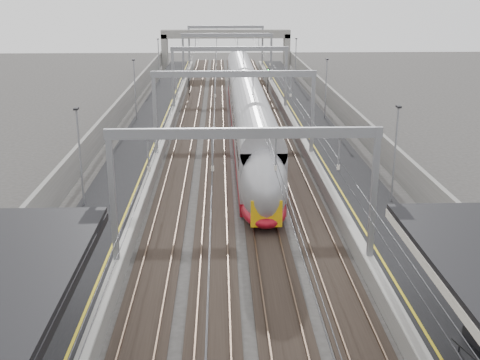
{
  "coord_description": "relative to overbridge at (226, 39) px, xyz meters",
  "views": [
    {
      "loc": [
        -1.12,
        -5.28,
        13.84
      ],
      "look_at": [
        0.0,
        27.84,
        3.17
      ],
      "focal_mm": 45.0,
      "sensor_mm": 36.0,
      "label": 1
    }
  ],
  "objects": [
    {
      "name": "wall_left",
      "position": [
        -11.2,
        -55.0,
        -3.71
      ],
      "size": [
        0.3,
        120.0,
        3.2
      ],
      "primitive_type": "cube",
      "color": "slate",
      "rests_on": "ground"
    },
    {
      "name": "bench",
      "position": [
        7.9,
        -87.05,
        -3.73
      ],
      "size": [
        0.93,
        1.92,
        0.96
      ],
      "color": "black",
      "rests_on": "platform_right"
    },
    {
      "name": "signal_red_far",
      "position": [
        5.4,
        -24.28,
        -2.89
      ],
      "size": [
        0.32,
        0.32,
        3.48
      ],
      "color": "black",
      "rests_on": "ground"
    },
    {
      "name": "platform_left",
      "position": [
        -8.0,
        -55.0,
        -4.81
      ],
      "size": [
        4.0,
        120.0,
        1.0
      ],
      "primitive_type": "cube",
      "color": "black",
      "rests_on": "ground"
    },
    {
      "name": "tracks",
      "position": [
        0.0,
        -55.0,
        -5.26
      ],
      "size": [
        11.4,
        140.0,
        0.2
      ],
      "color": "black",
      "rests_on": "ground"
    },
    {
      "name": "overbridge",
      "position": [
        0.0,
        0.0,
        0.0
      ],
      "size": [
        22.0,
        2.2,
        6.9
      ],
      "color": "slate",
      "rests_on": "ground"
    },
    {
      "name": "signal_green",
      "position": [
        -5.2,
        -25.29,
        -2.89
      ],
      "size": [
        0.32,
        0.32,
        3.48
      ],
      "color": "black",
      "rests_on": "ground"
    },
    {
      "name": "overhead_line",
      "position": [
        0.0,
        -48.38,
        0.83
      ],
      "size": [
        13.0,
        140.0,
        6.6
      ],
      "color": "gray",
      "rests_on": "platform_left"
    },
    {
      "name": "platform_right",
      "position": [
        8.0,
        -55.0,
        -4.81
      ],
      "size": [
        4.0,
        120.0,
        1.0
      ],
      "primitive_type": "cube",
      "color": "black",
      "rests_on": "ground"
    },
    {
      "name": "wall_right",
      "position": [
        11.2,
        -55.0,
        -3.71
      ],
      "size": [
        0.3,
        120.0,
        3.2
      ],
      "primitive_type": "cube",
      "color": "slate",
      "rests_on": "ground"
    },
    {
      "name": "signal_red_near",
      "position": [
        3.2,
        -37.69,
        -2.89
      ],
      "size": [
        0.32,
        0.32,
        3.48
      ],
      "color": "black",
      "rests_on": "ground"
    },
    {
      "name": "train",
      "position": [
        1.5,
        -48.46,
        -3.08
      ],
      "size": [
        2.9,
        52.81,
        4.58
      ],
      "color": "maroon",
      "rests_on": "ground"
    }
  ]
}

